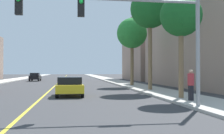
{
  "coord_description": "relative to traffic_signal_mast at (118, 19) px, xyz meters",
  "views": [
    {
      "loc": [
        2.08,
        -4.05,
        1.89
      ],
      "look_at": [
        5.22,
        17.07,
        2.18
      ],
      "focal_mm": 43.32,
      "sensor_mm": 36.0,
      "label": 1
    }
  ],
  "objects": [
    {
      "name": "ground",
      "position": [
        -4.23,
        33.51,
        -4.32
      ],
      "size": [
        192.0,
        192.0,
        0.0
      ],
      "primitive_type": "plane",
      "color": "#38383A"
    },
    {
      "name": "pedestrian",
      "position": [
        4.72,
        2.36,
        -3.26
      ],
      "size": [
        0.38,
        0.38,
        1.81
      ],
      "rotation": [
        0.0,
        0.0,
        2.1
      ],
      "color": "black",
      "rests_on": "sidewalk_right"
    },
    {
      "name": "palm_near",
      "position": [
        4.79,
        3.94,
        1.04
      ],
      "size": [
        2.7,
        2.7,
        6.64
      ],
      "color": "brown",
      "rests_on": "sidewalk_right"
    },
    {
      "name": "lane_marking_center",
      "position": [
        -4.23,
        33.51,
        -4.31
      ],
      "size": [
        0.16,
        144.0,
        0.01
      ],
      "primitive_type": "cube",
      "color": "yellow",
      "rests_on": "ground"
    },
    {
      "name": "palm_mid",
      "position": [
        4.99,
        11.58,
        3.24
      ],
      "size": [
        3.64,
        3.64,
        9.31
      ],
      "color": "brown",
      "rests_on": "sidewalk_right"
    },
    {
      "name": "palm_far",
      "position": [
        5.0,
        19.23,
        2.03
      ],
      "size": [
        3.65,
        3.65,
        8.09
      ],
      "color": "brown",
      "rests_on": "sidewalk_right"
    },
    {
      "name": "sidewalk_right",
      "position": [
        5.33,
        33.51,
        -4.24
      ],
      "size": [
        3.45,
        168.0,
        0.15
      ],
      "primitive_type": "cube",
      "color": "#B2ADA3",
      "rests_on": "ground"
    },
    {
      "name": "building_right_far",
      "position": [
        17.68,
        41.02,
        1.97
      ],
      "size": [
        16.4,
        17.22,
        12.57
      ],
      "primitive_type": "cube",
      "color": "gray",
      "rests_on": "ground"
    },
    {
      "name": "car_yellow",
      "position": [
        -2.32,
        7.64,
        -3.57
      ],
      "size": [
        2.03,
        3.9,
        1.42
      ],
      "rotation": [
        0.0,
        0.0,
        0.02
      ],
      "color": "gold",
      "rests_on": "ground"
    },
    {
      "name": "traffic_signal_mast",
      "position": [
        0.0,
        0.0,
        0.0
      ],
      "size": [
        11.99,
        0.36,
        5.51
      ],
      "color": "gray",
      "rests_on": "sidewalk_right"
    },
    {
      "name": "car_black",
      "position": [
        -8.72,
        37.63,
        -3.55
      ],
      "size": [
        1.75,
        4.13,
        1.49
      ],
      "rotation": [
        0.0,
        0.0,
        0.0
      ],
      "color": "black",
      "rests_on": "ground"
    }
  ]
}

